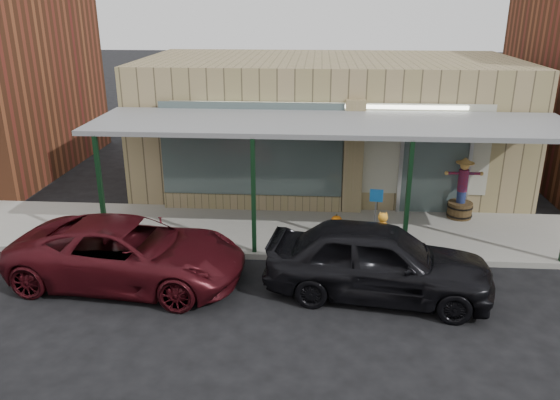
# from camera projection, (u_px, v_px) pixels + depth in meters

# --- Properties ---
(ground) EXTENTS (120.00, 120.00, 0.00)m
(ground) POSITION_uv_depth(u_px,v_px,m) (329.00, 305.00, 11.30)
(ground) COLOR black
(ground) RESTS_ON ground
(sidewalk) EXTENTS (40.00, 3.20, 0.15)m
(sidewalk) POSITION_uv_depth(u_px,v_px,m) (327.00, 233.00, 14.65)
(sidewalk) COLOR gray
(sidewalk) RESTS_ON ground
(storefront) EXTENTS (12.00, 6.25, 4.20)m
(storefront) POSITION_uv_depth(u_px,v_px,m) (328.00, 123.00, 18.22)
(storefront) COLOR #95805B
(storefront) RESTS_ON ground
(awning) EXTENTS (12.00, 3.00, 3.04)m
(awning) POSITION_uv_depth(u_px,v_px,m) (331.00, 125.00, 13.60)
(awning) COLOR slate
(awning) RESTS_ON ground
(block_buildings_near) EXTENTS (61.00, 8.00, 8.00)m
(block_buildings_near) POSITION_uv_depth(u_px,v_px,m) (388.00, 69.00, 18.48)
(block_buildings_near) COLOR brown
(block_buildings_near) RESTS_ON ground
(barrel_scarecrow) EXTENTS (1.06, 0.82, 1.75)m
(barrel_scarecrow) POSITION_uv_depth(u_px,v_px,m) (461.00, 198.00, 15.29)
(barrel_scarecrow) COLOR #4E391F
(barrel_scarecrow) RESTS_ON sidewalk
(barrel_pumpkin) EXTENTS (0.67, 0.67, 0.62)m
(barrel_pumpkin) POSITION_uv_depth(u_px,v_px,m) (336.00, 229.00, 14.15)
(barrel_pumpkin) COLOR #4E391F
(barrel_pumpkin) RESTS_ON sidewalk
(handicap_sign) EXTENTS (0.32, 0.06, 1.53)m
(handicap_sign) POSITION_uv_depth(u_px,v_px,m) (375.00, 211.00, 13.27)
(handicap_sign) COLOR gray
(handicap_sign) RESTS_ON sidewalk
(parked_sedan) EXTENTS (4.95, 2.55, 1.61)m
(parked_sedan) POSITION_uv_depth(u_px,v_px,m) (378.00, 260.00, 11.46)
(parked_sedan) COLOR black
(parked_sedan) RESTS_ON ground
(car_maroon) EXTENTS (5.33, 2.85, 1.42)m
(car_maroon) POSITION_uv_depth(u_px,v_px,m) (129.00, 253.00, 12.03)
(car_maroon) COLOR #420D13
(car_maroon) RESTS_ON ground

